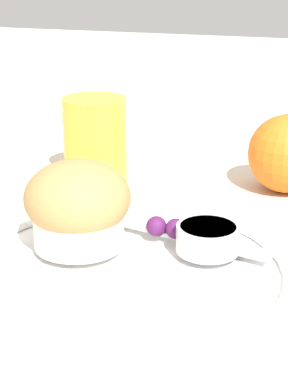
{
  "coord_description": "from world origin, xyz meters",
  "views": [
    {
      "loc": [
        0.13,
        -0.4,
        0.24
      ],
      "look_at": [
        -0.01,
        0.06,
        0.06
      ],
      "focal_mm": 60.0,
      "sensor_mm": 36.0,
      "label": 1
    }
  ],
  "objects_px": {
    "butter_knife": "(163,230)",
    "orange_fruit": "(287,154)",
    "muffin": "(78,206)",
    "juice_glass": "(95,140)"
  },
  "relations": [
    {
      "from": "butter_knife",
      "to": "muffin",
      "type": "bearing_deg",
      "value": -128.96
    },
    {
      "from": "muffin",
      "to": "butter_knife",
      "type": "height_order",
      "value": "muffin"
    },
    {
      "from": "butter_knife",
      "to": "orange_fruit",
      "type": "height_order",
      "value": "orange_fruit"
    },
    {
      "from": "butter_knife",
      "to": "juice_glass",
      "type": "relative_size",
      "value": 2.09
    },
    {
      "from": "butter_knife",
      "to": "orange_fruit",
      "type": "xyz_separation_m",
      "value": [
        0.08,
        0.18,
        0.02
      ]
    },
    {
      "from": "muffin",
      "to": "juice_glass",
      "type": "bearing_deg",
      "value": 108.05
    },
    {
      "from": "muffin",
      "to": "orange_fruit",
      "type": "distance_m",
      "value": 0.26
    },
    {
      "from": "butter_knife",
      "to": "juice_glass",
      "type": "distance_m",
      "value": 0.2
    },
    {
      "from": "muffin",
      "to": "orange_fruit",
      "type": "height_order",
      "value": "muffin"
    },
    {
      "from": "muffin",
      "to": "butter_knife",
      "type": "relative_size",
      "value": 0.43
    }
  ]
}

